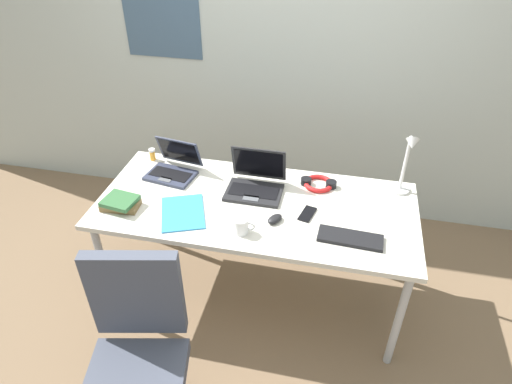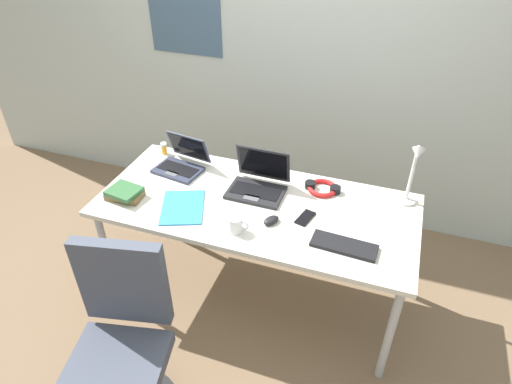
{
  "view_description": "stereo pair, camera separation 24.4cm",
  "coord_description": "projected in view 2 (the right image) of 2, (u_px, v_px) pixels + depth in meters",
  "views": [
    {
      "loc": [
        0.43,
        -1.96,
        2.27
      ],
      "look_at": [
        0.0,
        0.0,
        0.82
      ],
      "focal_mm": 31.18,
      "sensor_mm": 36.0,
      "label": 1
    },
    {
      "loc": [
        0.66,
        -1.89,
        2.27
      ],
      "look_at": [
        0.0,
        0.0,
        0.82
      ],
      "focal_mm": 31.18,
      "sensor_mm": 36.0,
      "label": 2
    }
  ],
  "objects": [
    {
      "name": "ground_plane",
      "position": [
        256.0,
        292.0,
        2.95
      ],
      "size": [
        12.0,
        12.0,
        0.0
      ],
      "primitive_type": "plane",
      "color": "#7A6047"
    },
    {
      "name": "wall_back",
      "position": [
        309.0,
        46.0,
        3.04
      ],
      "size": [
        6.0,
        0.13,
        2.6
      ],
      "color": "#B2BCB7",
      "rests_on": "ground_plane"
    },
    {
      "name": "desk",
      "position": [
        256.0,
        211.0,
        2.55
      ],
      "size": [
        1.8,
        0.8,
        0.74
      ],
      "color": "silver",
      "rests_on": "ground_plane"
    },
    {
      "name": "desk_lamp",
      "position": [
        412.0,
        175.0,
        2.4
      ],
      "size": [
        0.12,
        0.18,
        0.4
      ],
      "color": "white",
      "rests_on": "desk"
    },
    {
      "name": "laptop_mid_desk",
      "position": [
        258.0,
        183.0,
        2.6
      ],
      "size": [
        0.33,
        0.27,
        0.24
      ],
      "color": "#232326",
      "rests_on": "desk"
    },
    {
      "name": "laptop_near_lamp",
      "position": [
        181.0,
        163.0,
        2.79
      ],
      "size": [
        0.32,
        0.3,
        0.21
      ],
      "color": "#33384C",
      "rests_on": "desk"
    },
    {
      "name": "external_keyboard",
      "position": [
        344.0,
        246.0,
        2.22
      ],
      "size": [
        0.34,
        0.14,
        0.02
      ],
      "primitive_type": "cube",
      "rotation": [
        0.0,
        0.0,
        -0.05
      ],
      "color": "black",
      "rests_on": "desk"
    },
    {
      "name": "computer_mouse",
      "position": [
        271.0,
        220.0,
        2.37
      ],
      "size": [
        0.1,
        0.11,
        0.03
      ],
      "primitive_type": "ellipsoid",
      "rotation": [
        0.0,
        0.0,
        -0.55
      ],
      "color": "black",
      "rests_on": "desk"
    },
    {
      "name": "cell_phone",
      "position": [
        305.0,
        218.0,
        2.41
      ],
      "size": [
        0.1,
        0.15,
        0.01
      ],
      "primitive_type": "cube",
      "rotation": [
        0.0,
        0.0,
        -0.25
      ],
      "color": "black",
      "rests_on": "desk"
    },
    {
      "name": "headphones",
      "position": [
        323.0,
        188.0,
        2.62
      ],
      "size": [
        0.21,
        0.18,
        0.04
      ],
      "color": "red",
      "rests_on": "desk"
    },
    {
      "name": "pill_bottle",
      "position": [
        164.0,
        148.0,
        2.95
      ],
      "size": [
        0.04,
        0.04,
        0.08
      ],
      "color": "gold",
      "rests_on": "desk"
    },
    {
      "name": "book_stack",
      "position": [
        124.0,
        193.0,
        2.55
      ],
      "size": [
        0.21,
        0.18,
        0.06
      ],
      "color": "brown",
      "rests_on": "desk"
    },
    {
      "name": "paper_folder_back_right",
      "position": [
        183.0,
        207.0,
        2.49
      ],
      "size": [
        0.33,
        0.37,
        0.01
      ],
      "primitive_type": "cube",
      "rotation": [
        0.0,
        0.0,
        0.38
      ],
      "color": "#338CC6",
      "rests_on": "desk"
    },
    {
      "name": "coffee_mug",
      "position": [
        236.0,
        224.0,
        2.3
      ],
      "size": [
        0.11,
        0.08,
        0.09
      ],
      "color": "white",
      "rests_on": "desk"
    },
    {
      "name": "office_chair",
      "position": [
        122.0,
        357.0,
        2.11
      ],
      "size": [
        0.53,
        0.58,
        0.97
      ],
      "color": "black",
      "rests_on": "ground_plane"
    }
  ]
}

